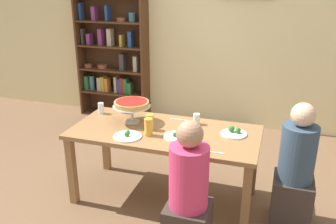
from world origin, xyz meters
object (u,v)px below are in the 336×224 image
(diner_head_east, at_px, (295,175))
(cutlery_knife_near, at_px, (178,120))
(dining_table, at_px, (165,139))
(bookshelf, at_px, (112,46))
(beer_glass_amber_short, at_px, (148,127))
(water_glass_clear_spare, at_px, (123,108))
(water_glass_clear_far, at_px, (101,108))
(cutlery_fork_near, at_px, (214,152))
(salad_plate_far_diner, at_px, (127,136))
(water_glass_clear_near, at_px, (196,119))
(salad_plate_spare, at_px, (177,135))
(beer_glass_amber_tall, at_px, (150,122))
(salad_plate_near_diner, at_px, (234,133))
(diner_near_right, at_px, (188,201))
(deep_dish_pizza_stand, at_px, (132,105))

(diner_head_east, relative_size, cutlery_knife_near, 6.39)
(dining_table, xyz_separation_m, bookshelf, (-1.51, 2.01, 0.46))
(beer_glass_amber_short, distance_m, water_glass_clear_spare, 0.66)
(water_glass_clear_far, relative_size, cutlery_fork_near, 0.65)
(water_glass_clear_spare, bearing_deg, dining_table, -28.82)
(salad_plate_far_diner, height_order, cutlery_fork_near, salad_plate_far_diner)
(water_glass_clear_near, bearing_deg, cutlery_fork_near, -63.06)
(water_glass_clear_far, height_order, water_glass_clear_spare, water_glass_clear_far)
(bookshelf, distance_m, salad_plate_far_diner, 2.60)
(salad_plate_spare, xyz_separation_m, beer_glass_amber_tall, (-0.29, 0.08, 0.06))
(beer_glass_amber_tall, height_order, water_glass_clear_near, beer_glass_amber_tall)
(bookshelf, height_order, beer_glass_amber_short, bookshelf)
(salad_plate_near_diner, height_order, water_glass_clear_far, water_glass_clear_far)
(bookshelf, xyz_separation_m, diner_near_right, (1.93, -2.70, -0.61))
(diner_head_east, relative_size, beer_glass_amber_short, 6.99)
(beer_glass_amber_tall, relative_size, water_glass_clear_near, 1.41)
(salad_plate_near_diner, xyz_separation_m, salad_plate_far_diner, (-0.91, -0.36, -0.01))
(diner_head_east, distance_m, cutlery_fork_near, 0.77)
(water_glass_clear_far, bearing_deg, dining_table, -15.73)
(water_glass_clear_far, height_order, cutlery_knife_near, water_glass_clear_far)
(bookshelf, height_order, cutlery_fork_near, bookshelf)
(salad_plate_spare, height_order, water_glass_clear_far, water_glass_clear_far)
(salad_plate_near_diner, bearing_deg, salad_plate_spare, -156.03)
(diner_head_east, height_order, cutlery_knife_near, diner_head_east)
(beer_glass_amber_short, xyz_separation_m, cutlery_knife_near, (0.15, 0.45, -0.08))
(diner_near_right, distance_m, salad_plate_near_diner, 0.86)
(diner_head_east, distance_m, water_glass_clear_far, 2.02)
(deep_dish_pizza_stand, distance_m, cutlery_fork_near, 1.00)
(bookshelf, distance_m, diner_head_east, 3.45)
(water_glass_clear_spare, relative_size, cutlery_knife_near, 0.52)
(diner_near_right, bearing_deg, deep_dish_pizza_stand, 45.39)
(water_glass_clear_far, bearing_deg, beer_glass_amber_short, -28.81)
(water_glass_clear_near, bearing_deg, beer_glass_amber_tall, -145.49)
(bookshelf, bearing_deg, diner_head_east, -36.95)
(dining_table, xyz_separation_m, deep_dish_pizza_stand, (-0.37, 0.09, 0.28))
(diner_head_east, xyz_separation_m, deep_dish_pizza_stand, (-1.57, 0.12, 0.43))
(salad_plate_spare, bearing_deg, diner_head_east, 4.25)
(salad_plate_near_diner, distance_m, water_glass_clear_spare, 1.23)
(salad_plate_spare, distance_m, beer_glass_amber_short, 0.27)
(salad_plate_far_diner, relative_size, water_glass_clear_spare, 2.78)
(salad_plate_far_diner, xyz_separation_m, salad_plate_spare, (0.43, 0.14, 0.01))
(dining_table, bearing_deg, diner_head_east, -1.28)
(water_glass_clear_spare, bearing_deg, deep_dish_pizza_stand, -47.77)
(beer_glass_amber_tall, bearing_deg, water_glass_clear_far, 158.99)
(water_glass_clear_near, distance_m, cutlery_fork_near, 0.62)
(deep_dish_pizza_stand, bearing_deg, diner_head_east, -4.43)
(deep_dish_pizza_stand, relative_size, salad_plate_near_diner, 1.56)
(beer_glass_amber_short, bearing_deg, salad_plate_far_diner, -150.43)
(dining_table, distance_m, diner_near_right, 0.82)
(water_glass_clear_far, bearing_deg, salad_plate_near_diner, -4.50)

